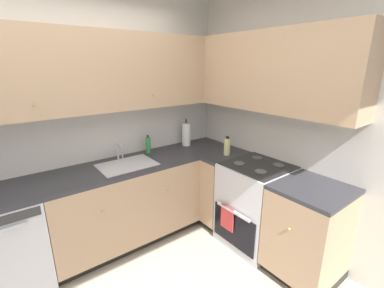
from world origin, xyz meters
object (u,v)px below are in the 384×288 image
object	(u,v)px
dishwasher	(5,245)
soap_bottle	(148,145)
oven_range	(255,204)
oil_bottle	(227,146)
paper_towel_roll	(186,134)

from	to	relation	value
dishwasher	soap_bottle	size ratio (longest dim) A/B	4.00
dishwasher	oven_range	bearing A→B (deg)	-21.56
dishwasher	oil_bottle	distance (m)	2.27
soap_bottle	oil_bottle	xyz separation A→B (m)	(0.68, -0.60, 0.00)
dishwasher	oil_bottle	world-z (taller)	oil_bottle
oven_range	soap_bottle	xyz separation A→B (m)	(-0.70, 1.04, 0.54)
oven_range	paper_towel_roll	world-z (taller)	paper_towel_roll
oven_range	soap_bottle	size ratio (longest dim) A/B	4.86
dishwasher	paper_towel_roll	world-z (taller)	paper_towel_roll
paper_towel_roll	oven_range	bearing A→B (deg)	-80.54
oven_range	soap_bottle	distance (m)	1.36
paper_towel_roll	oil_bottle	xyz separation A→B (m)	(0.15, -0.58, -0.04)
oil_bottle	dishwasher	bearing A→B (deg)	169.00
soap_bottle	paper_towel_roll	size ratio (longest dim) A/B	0.62
oven_range	paper_towel_roll	bearing A→B (deg)	99.46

